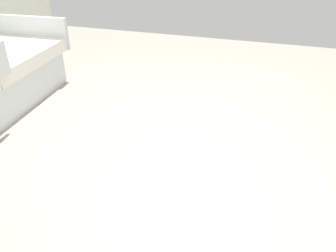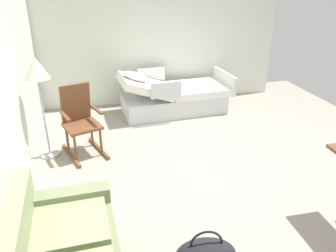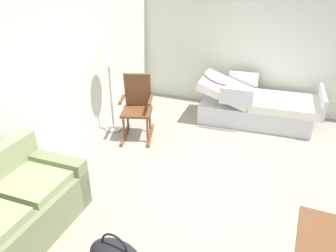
# 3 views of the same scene
# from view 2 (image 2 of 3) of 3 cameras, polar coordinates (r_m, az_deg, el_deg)

# --- Properties ---
(ground_plane) EXTENTS (6.86, 6.86, 0.00)m
(ground_plane) POSITION_cam_2_polar(r_m,az_deg,el_deg) (4.79, 5.69, -6.69)
(ground_plane) COLOR gray
(side_wall) EXTENTS (0.10, 4.94, 2.70)m
(side_wall) POSITION_cam_2_polar(r_m,az_deg,el_deg) (6.89, -1.54, 15.12)
(side_wall) COLOR silver
(side_wall) RESTS_ON ground
(hospital_bed) EXTENTS (1.11, 2.18, 0.92)m
(hospital_bed) POSITION_cam_2_polar(r_m,az_deg,el_deg) (6.49, 0.95, 4.91)
(hospital_bed) COLOR silver
(hospital_bed) RESTS_ON ground
(rocking_chair) EXTENTS (0.87, 0.70, 1.05)m
(rocking_chair) POSITION_cam_2_polar(r_m,az_deg,el_deg) (5.06, -14.73, 0.80)
(rocking_chair) COLOR brown
(rocking_chair) RESTS_ON ground
(floor_lamp) EXTENTS (0.34, 0.34, 1.48)m
(floor_lamp) POSITION_cam_2_polar(r_m,az_deg,el_deg) (4.87, -21.41, 8.05)
(floor_lamp) COLOR #B2B5BA
(floor_lamp) RESTS_ON ground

